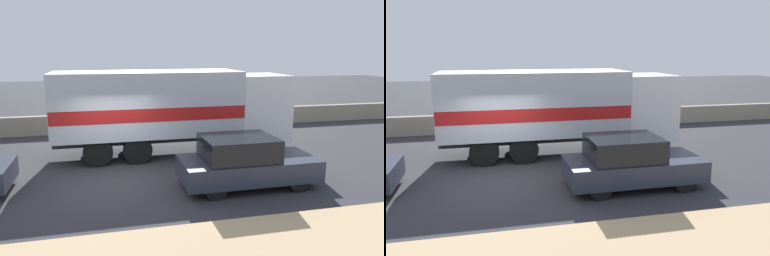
{
  "view_description": "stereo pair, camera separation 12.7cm",
  "coord_description": "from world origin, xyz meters",
  "views": [
    {
      "loc": [
        -0.41,
        -10.97,
        3.93
      ],
      "look_at": [
        2.46,
        0.74,
        1.4
      ],
      "focal_mm": 35.0,
      "sensor_mm": 36.0,
      "label": 1
    },
    {
      "loc": [
        -0.29,
        -10.99,
        3.93
      ],
      "look_at": [
        2.46,
        0.74,
        1.4
      ],
      "focal_mm": 35.0,
      "sensor_mm": 36.0,
      "label": 2
    }
  ],
  "objects": [
    {
      "name": "car_hatchback",
      "position": [
        3.55,
        -1.22,
        0.73
      ],
      "size": [
        3.95,
        1.79,
        1.49
      ],
      "color": "#282D3D",
      "rests_on": "ground_plane"
    },
    {
      "name": "stone_wall_backdrop",
      "position": [
        0.0,
        7.35,
        0.45
      ],
      "size": [
        60.0,
        0.35,
        0.89
      ],
      "color": "gray",
      "rests_on": "ground_plane"
    },
    {
      "name": "ground_plane",
      "position": [
        0.0,
        0.0,
        0.0
      ],
      "size": [
        80.0,
        80.0,
        0.0
      ],
      "primitive_type": "plane",
      "color": "#2D2D33"
    },
    {
      "name": "box_truck",
      "position": [
        2.11,
        2.7,
        1.83
      ],
      "size": [
        8.72,
        2.36,
        3.16
      ],
      "color": "silver",
      "rests_on": "ground_plane"
    }
  ]
}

